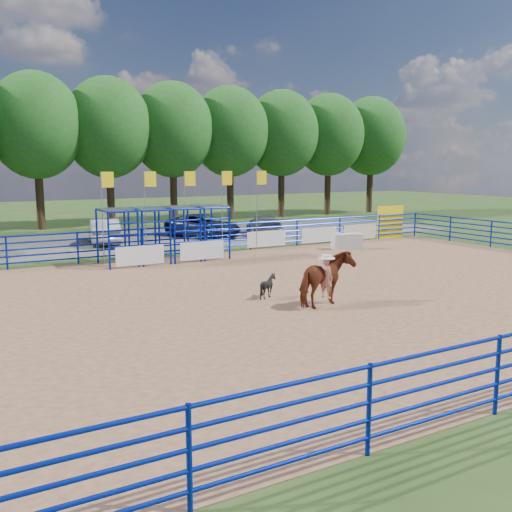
% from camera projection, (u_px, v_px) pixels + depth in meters
% --- Properties ---
extents(ground, '(120.00, 120.00, 0.00)m').
position_uv_depth(ground, '(312.00, 292.00, 20.44)').
color(ground, '#3A5421').
rests_on(ground, ground).
extents(arena_dirt, '(30.00, 20.00, 0.02)m').
position_uv_depth(arena_dirt, '(312.00, 291.00, 20.44)').
color(arena_dirt, '#A57452').
rests_on(arena_dirt, ground).
extents(gravel_strip, '(40.00, 10.00, 0.01)m').
position_uv_depth(gravel_strip, '(152.00, 239.00, 35.03)').
color(gravel_strip, '#66635B').
rests_on(gravel_strip, ground).
extents(announcer_table, '(1.71, 1.20, 0.83)m').
position_uv_depth(announcer_table, '(347.00, 242.00, 30.58)').
color(announcer_table, silver).
rests_on(announcer_table, arena_dirt).
extents(horse_and_rider, '(2.26, 1.51, 2.32)m').
position_uv_depth(horse_and_rider, '(326.00, 278.00, 18.10)').
color(horse_and_rider, maroon).
rests_on(horse_and_rider, arena_dirt).
extents(calf, '(0.88, 0.82, 0.82)m').
position_uv_depth(calf, '(268.00, 286.00, 19.35)').
color(calf, black).
rests_on(calf, arena_dirt).
extents(car_b, '(2.32, 4.59, 1.44)m').
position_uv_depth(car_b, '(104.00, 231.00, 32.73)').
color(car_b, gray).
rests_on(car_b, gravel_strip).
extents(car_c, '(4.13, 5.69, 1.44)m').
position_uv_depth(car_c, '(203.00, 226.00, 35.80)').
color(car_c, '#151835').
rests_on(car_c, gravel_strip).
extents(car_d, '(3.12, 4.76, 1.28)m').
position_uv_depth(car_d, '(264.00, 225.00, 37.00)').
color(car_d, '#525154').
rests_on(car_d, gravel_strip).
extents(perimeter_fence, '(30.10, 20.10, 1.50)m').
position_uv_depth(perimeter_fence, '(313.00, 271.00, 20.32)').
color(perimeter_fence, '#071D9D').
rests_on(perimeter_fence, ground).
extents(chute_assembly, '(19.32, 2.41, 4.20)m').
position_uv_depth(chute_assembly, '(171.00, 234.00, 26.90)').
color(chute_assembly, '#071D9D').
rests_on(chute_assembly, ground).
extents(treeline, '(56.40, 6.40, 11.24)m').
position_uv_depth(treeline, '(108.00, 123.00, 41.57)').
color(treeline, '#3F2B19').
rests_on(treeline, ground).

